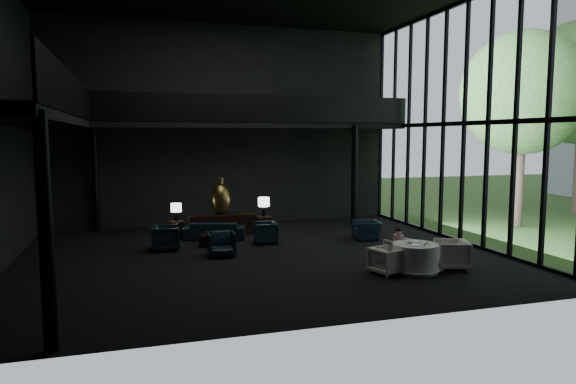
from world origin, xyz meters
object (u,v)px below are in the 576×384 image
object	(u,v)px
console	(222,225)
lounge_armchair_west	(166,235)
table_lamp_left	(176,208)
sofa	(214,227)
window_armchair	(367,228)
coffee_table	(216,240)
child	(398,238)
lounge_armchair_east	(265,231)
lounge_armchair_south	(222,242)
dining_chair_north	(401,250)
side_table_left	(177,229)
table_lamp_right	(264,203)
dining_chair_east	(452,251)
dining_table	(415,260)
dining_chair_west	(387,259)
side_table_right	(264,224)
bronze_urn	(220,198)

from	to	relation	value
console	lounge_armchair_west	bearing A→B (deg)	-137.20
table_lamp_left	console	bearing A→B (deg)	-0.70
sofa	window_armchair	size ratio (longest dim) A/B	2.42
coffee_table	child	distance (m)	5.99
lounge_armchair_east	console	bearing A→B (deg)	-140.33
table_lamp_left	lounge_armchair_east	bearing A→B (deg)	-33.77
lounge_armchair_south	dining_chair_north	xyz separation A→B (m)	(4.76, -2.21, -0.07)
side_table_left	table_lamp_right	bearing A→B (deg)	1.89
coffee_table	dining_chair_east	size ratio (longest dim) A/B	0.92
dining_table	dining_chair_north	bearing A→B (deg)	82.60
console	dining_chair_east	xyz separation A→B (m)	(5.17, -6.51, 0.11)
console	lounge_armchair_south	size ratio (longest dim) A/B	2.77
console	table_lamp_right	world-z (taller)	table_lamp_right
dining_chair_west	side_table_right	bearing A→B (deg)	-3.21
side_table_left	table_lamp_left	world-z (taller)	table_lamp_left
dining_chair_north	window_armchair	bearing A→B (deg)	-117.22
console	dining_chair_west	distance (m)	7.24
table_lamp_left	dining_table	bearing A→B (deg)	-48.85
dining_chair_east	table_lamp_left	bearing A→B (deg)	-113.94
table_lamp_left	child	xyz separation A→B (m)	(5.65, -5.63, -0.30)
table_lamp_left	lounge_armchair_east	world-z (taller)	table_lamp_left
table_lamp_right	side_table_left	bearing A→B (deg)	-178.11
side_table_right	table_lamp_left	bearing A→B (deg)	-178.21
table_lamp_right	coffee_table	xyz separation A→B (m)	(-2.08, -1.82, -0.92)
dining_table	child	distance (m)	0.97
bronze_urn	child	size ratio (longest dim) A/B	2.28
dining_chair_east	child	size ratio (longest dim) A/B	1.65
lounge_armchair_east	dining_chair_east	bearing A→B (deg)	47.69
sofa	lounge_armchair_south	distance (m)	2.71
table_lamp_left	child	distance (m)	7.98
dining_chair_west	child	distance (m)	1.21
window_armchair	bronze_urn	bearing A→B (deg)	-107.43
lounge_armchair_east	window_armchair	bearing A→B (deg)	92.00
window_armchair	dining_chair_east	xyz separation A→B (m)	(0.44, -4.36, 0.10)
side_table_right	table_lamp_right	xyz separation A→B (m)	(0.00, -0.03, 0.81)
table_lamp_right	lounge_armchair_east	bearing A→B (deg)	-102.64
coffee_table	dining_chair_west	distance (m)	6.04
sofa	bronze_urn	bearing A→B (deg)	-100.31
window_armchair	sofa	bearing A→B (deg)	-98.33
lounge_armchair_east	window_armchair	distance (m)	3.57
bronze_urn	dining_table	xyz separation A→B (m)	(4.08, -6.66, -0.99)
coffee_table	sofa	bearing A→B (deg)	83.98
coffee_table	dining_chair_north	distance (m)	6.02
console	lounge_armchair_east	world-z (taller)	lounge_armchair_east
bronze_urn	dining_chair_east	distance (m)	8.50
table_lamp_right	dining_chair_east	world-z (taller)	table_lamp_right
window_armchair	child	xyz separation A→B (m)	(-0.67, -3.46, 0.36)
child	window_armchair	bearing A→B (deg)	-101.03
side_table_left	window_armchair	size ratio (longest dim) A/B	0.68
lounge_armchair_west	side_table_right	bearing A→B (deg)	-58.79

